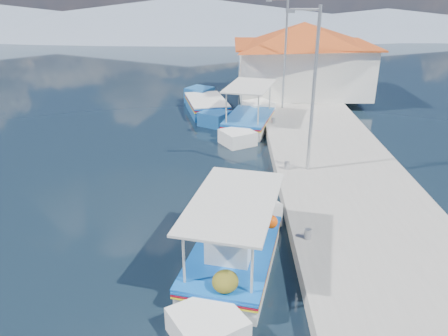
{
  "coord_description": "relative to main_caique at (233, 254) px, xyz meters",
  "views": [
    {
      "loc": [
        1.58,
        -13.7,
        7.22
      ],
      "look_at": [
        1.39,
        0.18,
        1.3
      ],
      "focal_mm": 35.21,
      "sensor_mm": 36.0,
      "label": 1
    }
  ],
  "objects": [
    {
      "name": "harbor_building",
      "position": [
        4.52,
        18.75,
        2.32
      ],
      "size": [
        10.49,
        10.49,
        4.4
      ],
      "color": "white",
      "rests_on": "quay"
    },
    {
      "name": "lamp_post_far",
      "position": [
        2.84,
        14.75,
        3.4
      ],
      "size": [
        1.21,
        0.14,
        6.0
      ],
      "color": "#A5A8AD",
      "rests_on": "quay"
    },
    {
      "name": "caique_blue_hull",
      "position": [
        -1.46,
        15.46,
        -0.12
      ],
      "size": [
        3.1,
        6.81,
        1.24
      ],
      "rotation": [
        0.0,
        0.0,
        -0.23
      ],
      "color": "#1A59A0",
      "rests_on": "ground"
    },
    {
      "name": "ground",
      "position": [
        -1.67,
        3.75,
        -0.45
      ],
      "size": [
        160.0,
        160.0,
        0.0
      ],
      "primitive_type": "plane",
      "color": "black",
      "rests_on": "ground"
    },
    {
      "name": "quay",
      "position": [
        4.23,
        9.75,
        -0.2
      ],
      "size": [
        5.0,
        44.0,
        0.5
      ],
      "primitive_type": "cube",
      "color": "#A39F98",
      "rests_on": "ground"
    },
    {
      "name": "mountain_ridge",
      "position": [
        4.87,
        59.75,
        1.59
      ],
      "size": [
        171.4,
        96.0,
        5.5
      ],
      "color": "slate",
      "rests_on": "ground"
    },
    {
      "name": "lamp_post_near",
      "position": [
        2.84,
        5.75,
        3.4
      ],
      "size": [
        1.21,
        0.14,
        6.0
      ],
      "color": "#A5A8AD",
      "rests_on": "quay"
    },
    {
      "name": "main_caique",
      "position": [
        0.0,
        0.0,
        0.0
      ],
      "size": [
        3.11,
        6.96,
        2.35
      ],
      "rotation": [
        0.0,
        0.0,
        0.23
      ],
      "color": "white",
      "rests_on": "ground"
    },
    {
      "name": "caique_green_canopy",
      "position": [
        0.88,
        12.36,
        -0.07
      ],
      "size": [
        3.21,
        6.7,
        2.59
      ],
      "rotation": [
        0.0,
        0.0,
        0.26
      ],
      "color": "white",
      "rests_on": "ground"
    },
    {
      "name": "bollards",
      "position": [
        2.13,
        9.0,
        0.2
      ],
      "size": [
        0.2,
        17.2,
        0.3
      ],
      "color": "#A5A8AD",
      "rests_on": "quay"
    }
  ]
}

